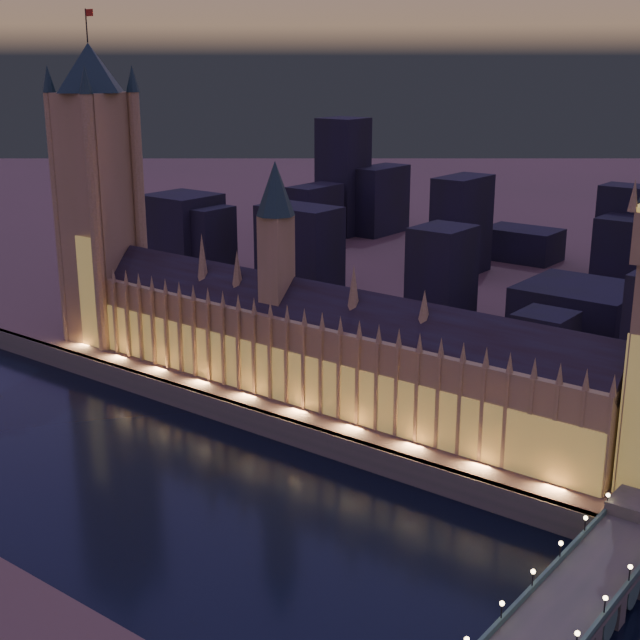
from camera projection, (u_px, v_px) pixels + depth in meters
The scene contains 6 objects.
ground_plane at pixel (189, 487), 255.18m from camera, with size 2000.00×2000.00×0.00m, color black.
embankment_wall at pixel (281, 429), 285.12m from camera, with size 2000.00×2.50×8.00m, color #495542.
palace_of_westminster at pixel (321, 347), 294.39m from camera, with size 202.00×22.16×78.00m.
victoria_tower at pixel (97, 182), 346.33m from camera, with size 31.68×31.68×127.42m.
westminster_bridge at pixel (564, 624), 183.94m from camera, with size 16.48×113.00×15.90m.
city_backdrop at pixel (616, 253), 415.07m from camera, with size 462.58×215.63×73.93m.
Camera 1 is at (171.10, -159.61, 118.66)m, focal length 50.00 mm.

